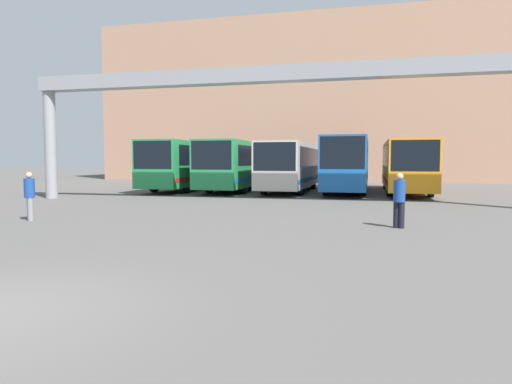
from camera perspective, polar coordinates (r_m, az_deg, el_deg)
The scene contains 9 objects.
building_backdrop at distance 48.45m, azimuth 8.32°, elevation 10.76°, with size 43.46×12.00×15.43m.
overhead_gantry at distance 21.33m, azimuth 0.70°, elevation 12.51°, with size 23.22×0.80×6.23m.
bus_slot_0 at distance 31.23m, azimuth -8.30°, elevation 3.67°, with size 2.56×10.94×3.18m.
bus_slot_1 at distance 30.71m, azimuth -1.77°, elevation 3.68°, with size 2.54×12.26×3.15m.
bus_slot_2 at distance 28.99m, azimuth 4.38°, elevation 3.52°, with size 2.50×10.32×3.03m.
bus_slot_3 at distance 29.36m, azimuth 11.39°, elevation 3.75°, with size 2.47×11.81×3.30m.
bus_slot_4 at distance 29.35m, azimuth 18.23°, elevation 3.39°, with size 2.50×11.72×3.08m.
pedestrian_near_center at distance 16.73m, azimuth -26.45°, elevation -0.33°, with size 0.33×0.33×1.61m.
pedestrian_near_right at distance 14.02m, azimuth 17.47°, elevation -0.83°, with size 0.34×0.34×1.62m.
Camera 1 is at (4.87, -4.71, 2.00)m, focal length 32.00 mm.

